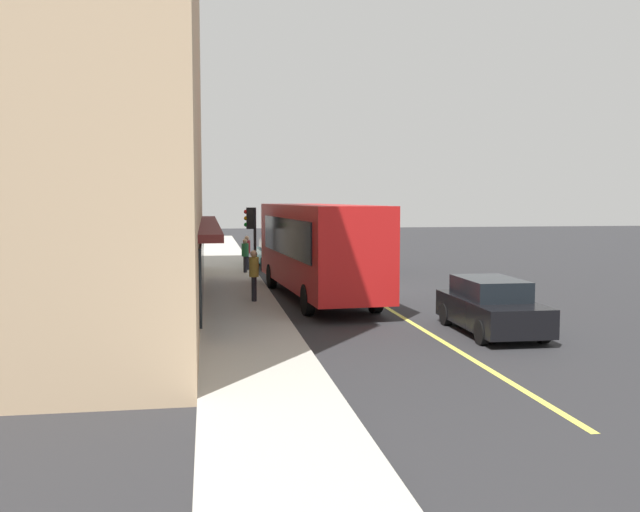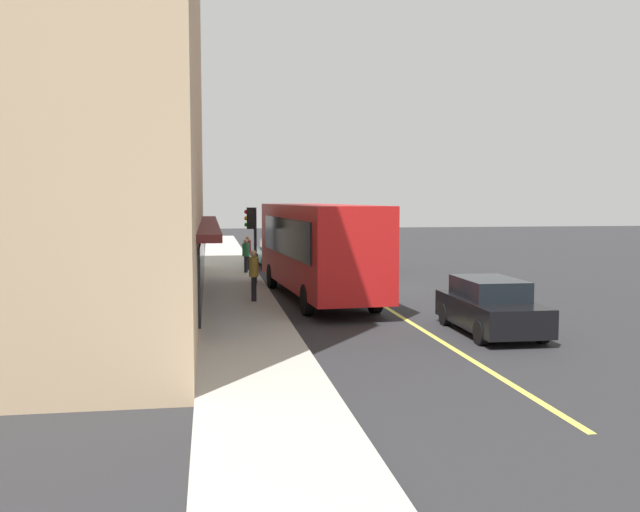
{
  "view_description": "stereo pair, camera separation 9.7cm",
  "coord_description": "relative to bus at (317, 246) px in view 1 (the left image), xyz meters",
  "views": [
    {
      "loc": [
        -27.98,
        6.05,
        3.72
      ],
      "look_at": [
        -2.46,
        1.91,
        1.6
      ],
      "focal_mm": 39.32,
      "sensor_mm": 36.0,
      "label": 1
    },
    {
      "loc": [
        -28.0,
        5.96,
        3.72
      ],
      "look_at": [
        -2.46,
        1.91,
        1.6
      ],
      "focal_mm": 39.32,
      "sensor_mm": 36.0,
      "label": 2
    }
  ],
  "objects": [
    {
      "name": "bus",
      "position": [
        0.0,
        0.0,
        0.0
      ],
      "size": [
        11.28,
        3.29,
        3.5
      ],
      "color": "red",
      "rests_on": "ground"
    },
    {
      "name": "car_navy",
      "position": [
        10.4,
        -4.01,
        -1.24
      ],
      "size": [
        4.3,
        1.86,
        1.52
      ],
      "color": "navy",
      "rests_on": "ground"
    },
    {
      "name": "car_black",
      "position": [
        -7.4,
        -3.71,
        -1.24
      ],
      "size": [
        4.32,
        1.91,
        1.52
      ],
      "color": "black",
      "rests_on": "ground"
    },
    {
      "name": "pedestrian_mid_block",
      "position": [
        8.35,
        2.21,
        -0.86
      ],
      "size": [
        0.34,
        0.34,
        1.63
      ],
      "color": "black",
      "rests_on": "sidewalk"
    },
    {
      "name": "storefront_building",
      "position": [
        -0.78,
        8.55,
        5.5
      ],
      "size": [
        24.62,
        9.22,
        14.98
      ],
      "color": "tan",
      "rests_on": "ground"
    },
    {
      "name": "pedestrian_near_storefront",
      "position": [
        9.67,
        2.04,
        -0.81
      ],
      "size": [
        0.34,
        0.34,
        1.71
      ],
      "color": "black",
      "rests_on": "sidewalk"
    },
    {
      "name": "car_teal",
      "position": [
        12.41,
        0.34,
        -1.24
      ],
      "size": [
        4.34,
        1.94,
        1.52
      ],
      "color": "#14666B",
      "rests_on": "ground"
    },
    {
      "name": "sidewalk",
      "position": [
        2.42,
        2.93,
        -1.91
      ],
      "size": [
        80.0,
        2.61,
        0.15
      ],
      "primitive_type": "cube",
      "color": "#B2ADA3",
      "rests_on": "ground"
    },
    {
      "name": "traffic_light",
      "position": [
        4.02,
        2.18,
        0.55
      ],
      "size": [
        0.3,
        0.52,
        3.2
      ],
      "color": "#2D2D33",
      "rests_on": "sidewalk"
    },
    {
      "name": "ground",
      "position": [
        2.42,
        -2.02,
        -1.99
      ],
      "size": [
        120.0,
        120.0,
        0.0
      ],
      "primitive_type": "plane",
      "color": "#28282B"
    },
    {
      "name": "lane_centre_stripe",
      "position": [
        2.42,
        -2.02,
        -1.98
      ],
      "size": [
        36.0,
        0.16,
        0.01
      ],
      "primitive_type": "cube",
      "color": "#D8D14C",
      "rests_on": "ground"
    },
    {
      "name": "pedestrian_at_corner",
      "position": [
        -1.3,
        2.43,
        -0.76
      ],
      "size": [
        0.34,
        0.34,
        1.79
      ],
      "color": "black",
      "rests_on": "sidewalk"
    }
  ]
}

